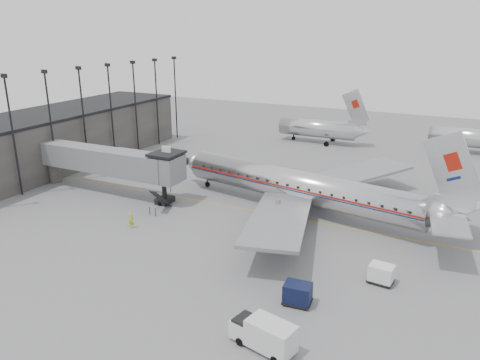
{
  "coord_description": "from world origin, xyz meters",
  "views": [
    {
      "loc": [
        22.47,
        -40.39,
        20.68
      ],
      "look_at": [
        -0.71,
        6.99,
        3.2
      ],
      "focal_mm": 35.0,
      "sensor_mm": 36.0,
      "label": 1
    }
  ],
  "objects_px": {
    "airliner": "(304,187)",
    "ramp_worker": "(131,221)",
    "baggage_cart_white": "(381,273)",
    "service_van": "(264,333)",
    "baggage_cart_navy": "(298,293)"
  },
  "relations": [
    {
      "from": "baggage_cart_navy",
      "to": "airliner",
      "type": "bearing_deg",
      "value": 102.34
    },
    {
      "from": "baggage_cart_white",
      "to": "ramp_worker",
      "type": "relative_size",
      "value": 1.41
    },
    {
      "from": "airliner",
      "to": "service_van",
      "type": "distance_m",
      "value": 25.15
    },
    {
      "from": "service_van",
      "to": "baggage_cart_white",
      "type": "height_order",
      "value": "service_van"
    },
    {
      "from": "baggage_cart_white",
      "to": "ramp_worker",
      "type": "height_order",
      "value": "baggage_cart_white"
    },
    {
      "from": "ramp_worker",
      "to": "baggage_cart_navy",
      "type": "bearing_deg",
      "value": -51.18
    },
    {
      "from": "service_van",
      "to": "baggage_cart_white",
      "type": "distance_m",
      "value": 13.3
    },
    {
      "from": "baggage_cart_navy",
      "to": "baggage_cart_white",
      "type": "relative_size",
      "value": 1.05
    },
    {
      "from": "service_van",
      "to": "baggage_cart_white",
      "type": "bearing_deg",
      "value": 77.97
    },
    {
      "from": "airliner",
      "to": "ramp_worker",
      "type": "relative_size",
      "value": 23.49
    },
    {
      "from": "service_van",
      "to": "baggage_cart_navy",
      "type": "xyz_separation_m",
      "value": [
        0.29,
        5.99,
        -0.23
      ]
    },
    {
      "from": "service_van",
      "to": "ramp_worker",
      "type": "relative_size",
      "value": 3.11
    },
    {
      "from": "baggage_cart_white",
      "to": "ramp_worker",
      "type": "xyz_separation_m",
      "value": [
        -26.07,
        -0.23,
        -0.08
      ]
    },
    {
      "from": "airliner",
      "to": "ramp_worker",
      "type": "height_order",
      "value": "airliner"
    },
    {
      "from": "service_van",
      "to": "airliner",
      "type": "bearing_deg",
      "value": 115.51
    }
  ]
}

